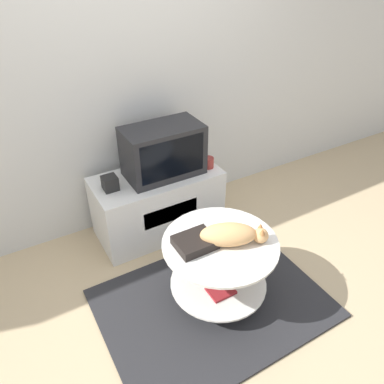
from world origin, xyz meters
The scene contains 10 objects.
ground_plane centered at (0.00, 0.00, 0.00)m, with size 12.00×12.00×0.00m, color tan.
wall_back centered at (0.00, 1.26, 1.30)m, with size 8.00×0.05×2.60m.
rug centered at (0.00, 0.00, 0.01)m, with size 1.49×1.10×0.02m.
tv_stand centered at (0.04, 0.92, 0.27)m, with size 1.02×0.50×0.54m.
tv centered at (0.11, 0.92, 0.74)m, with size 0.60×0.34×0.40m.
speaker centered at (-0.34, 0.92, 0.59)m, with size 0.11×0.11×0.11m.
mug centered at (0.47, 0.83, 0.58)m, with size 0.09×0.09×0.09m.
coffee_table centered at (0.06, 0.03, 0.34)m, with size 0.74×0.74×0.50m.
dvd_box centered at (-0.10, 0.08, 0.55)m, with size 0.24×0.20×0.06m.
cat centered at (0.11, 0.00, 0.58)m, with size 0.51×0.31×0.14m.
Camera 1 is at (-0.97, -1.40, 2.09)m, focal length 35.00 mm.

